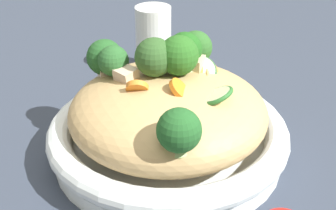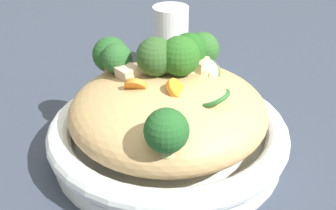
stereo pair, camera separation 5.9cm
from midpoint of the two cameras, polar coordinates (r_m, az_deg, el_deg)
The scene contains 8 objects.
ground_plane at distance 0.63m, azimuth -2.70°, elevation -5.94°, with size 3.00×3.00×0.00m, color #313847.
serving_bowl at distance 0.62m, azimuth -2.75°, elevation -3.96°, with size 0.31×0.31×0.05m.
noodle_heap at distance 0.60m, azimuth -2.84°, elevation -0.82°, with size 0.25×0.25×0.09m.
broccoli_florets at distance 0.59m, azimuth -3.84°, elevation 4.79°, with size 0.23×0.24×0.08m.
carrot_coins at distance 0.57m, azimuth -2.29°, elevation 2.66°, with size 0.13×0.07×0.03m.
zucchini_slices at distance 0.58m, azimuth 1.89°, elevation 2.74°, with size 0.09×0.11×0.03m.
chicken_chunks at distance 0.61m, azimuth -4.84°, elevation 4.18°, with size 0.10×0.12×0.03m.
drinking_glass at distance 0.83m, azimuth -3.80°, elevation 7.72°, with size 0.06×0.06×0.12m.
Camera 1 is at (0.40, 0.33, 0.37)m, focal length 51.08 mm.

